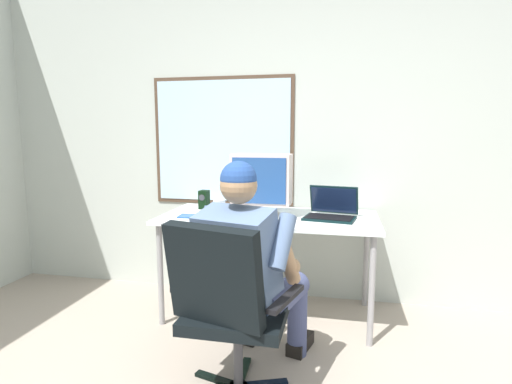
# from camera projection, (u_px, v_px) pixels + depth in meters

# --- Properties ---
(wall_rear) EXTENTS (5.44, 0.08, 2.78)m
(wall_rear) POSITION_uv_depth(u_px,v_px,m) (308.00, 128.00, 3.20)
(wall_rear) COLOR #B7BFB4
(wall_rear) RESTS_ON ground
(desk) EXTENTS (1.55, 0.75, 0.75)m
(desk) POSITION_uv_depth(u_px,v_px,m) (269.00, 224.00, 2.93)
(desk) COLOR gray
(desk) RESTS_ON ground
(office_chair) EXTENTS (0.67, 0.61, 0.94)m
(office_chair) POSITION_uv_depth(u_px,v_px,m) (227.00, 300.00, 1.98)
(office_chair) COLOR black
(office_chair) RESTS_ON ground
(person_seated) EXTENTS (0.63, 0.85, 1.21)m
(person_seated) POSITION_uv_depth(u_px,v_px,m) (250.00, 266.00, 2.20)
(person_seated) COLOR #434A72
(person_seated) RESTS_ON ground
(crt_monitor) EXTENTS (0.42, 0.21, 0.45)m
(crt_monitor) POSITION_uv_depth(u_px,v_px,m) (262.00, 180.00, 2.89)
(crt_monitor) COLOR beige
(crt_monitor) RESTS_ON desk
(laptop) EXTENTS (0.39, 0.35, 0.22)m
(laptop) POSITION_uv_depth(u_px,v_px,m) (331.00, 210.00, 2.84)
(laptop) COLOR black
(laptop) RESTS_ON desk
(wine_glass) EXTENTS (0.09, 0.09, 0.14)m
(wine_glass) POSITION_uv_depth(u_px,v_px,m) (219.00, 206.00, 2.78)
(wine_glass) COLOR silver
(wine_glass) RESTS_ON desk
(desk_speaker) EXTENTS (0.08, 0.09, 0.15)m
(desk_speaker) POSITION_uv_depth(u_px,v_px,m) (204.00, 200.00, 3.18)
(desk_speaker) COLOR black
(desk_speaker) RESTS_ON desk
(cd_case) EXTENTS (0.15, 0.14, 0.01)m
(cd_case) POSITION_uv_depth(u_px,v_px,m) (189.00, 216.00, 2.88)
(cd_case) COLOR blue
(cd_case) RESTS_ON desk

